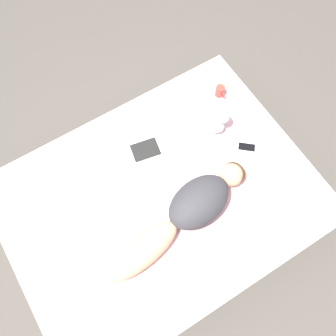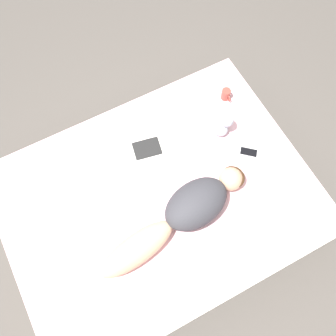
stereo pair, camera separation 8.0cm
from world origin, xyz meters
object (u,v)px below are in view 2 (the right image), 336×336
(open_magazine, at_px, (143,136))
(person, at_px, (183,214))
(coffee_mug, at_px, (226,94))
(cell_phone, at_px, (249,152))

(open_magazine, bearing_deg, person, 7.56)
(open_magazine, height_order, coffee_mug, coffee_mug)
(open_magazine, xyz_separation_m, cell_phone, (0.50, 0.65, 0.00))
(open_magazine, distance_m, cell_phone, 0.82)
(open_magazine, relative_size, coffee_mug, 5.06)
(open_magazine, xyz_separation_m, coffee_mug, (-0.00, 0.75, 0.05))
(person, distance_m, open_magazine, 0.73)
(person, height_order, open_magazine, person)
(person, xyz_separation_m, coffee_mug, (-0.73, 0.80, -0.05))
(person, xyz_separation_m, cell_phone, (-0.22, 0.70, -0.09))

